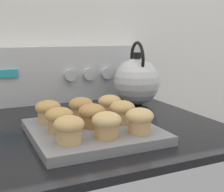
% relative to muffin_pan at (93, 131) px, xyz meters
% --- Properties ---
extents(wall_back, '(8.00, 0.05, 2.40)m').
position_rel_muffin_pan_xyz_m(wall_back, '(0.01, 0.47, 0.27)').
color(wall_back, silver).
rests_on(wall_back, ground_plane).
extents(control_panel, '(0.72, 0.07, 0.20)m').
position_rel_muffin_pan_xyz_m(control_panel, '(0.01, 0.42, 0.09)').
color(control_panel, '#B7BABF').
rests_on(control_panel, stove_range).
extents(muffin_pan, '(0.30, 0.30, 0.02)m').
position_rel_muffin_pan_xyz_m(muffin_pan, '(0.00, 0.00, 0.00)').
color(muffin_pan, slate).
rests_on(muffin_pan, stove_range).
extents(muffin_r0_c0, '(0.07, 0.07, 0.06)m').
position_rel_muffin_pan_xyz_m(muffin_r0_c0, '(-0.08, -0.08, 0.04)').
color(muffin_r0_c0, tan).
rests_on(muffin_r0_c0, muffin_pan).
extents(muffin_r0_c1, '(0.07, 0.07, 0.06)m').
position_rel_muffin_pan_xyz_m(muffin_r0_c1, '(0.00, -0.09, 0.04)').
color(muffin_r0_c1, tan).
rests_on(muffin_r0_c1, muffin_pan).
extents(muffin_r0_c2, '(0.07, 0.07, 0.06)m').
position_rel_muffin_pan_xyz_m(muffin_r0_c2, '(0.08, -0.09, 0.04)').
color(muffin_r0_c2, tan).
rests_on(muffin_r0_c2, muffin_pan).
extents(muffin_r1_c0, '(0.07, 0.07, 0.06)m').
position_rel_muffin_pan_xyz_m(muffin_r1_c0, '(-0.08, -0.00, 0.04)').
color(muffin_r1_c0, tan).
rests_on(muffin_r1_c0, muffin_pan).
extents(muffin_r1_c1, '(0.07, 0.07, 0.06)m').
position_rel_muffin_pan_xyz_m(muffin_r1_c1, '(-0.00, 0.00, 0.04)').
color(muffin_r1_c1, olive).
rests_on(muffin_r1_c1, muffin_pan).
extents(muffin_r1_c2, '(0.07, 0.07, 0.06)m').
position_rel_muffin_pan_xyz_m(muffin_r1_c2, '(0.08, 0.00, 0.04)').
color(muffin_r1_c2, tan).
rests_on(muffin_r1_c2, muffin_pan).
extents(muffin_r2_c0, '(0.07, 0.07, 0.06)m').
position_rel_muffin_pan_xyz_m(muffin_r2_c0, '(-0.09, 0.09, 0.04)').
color(muffin_r2_c0, tan).
rests_on(muffin_r2_c0, muffin_pan).
extents(muffin_r2_c1, '(0.07, 0.07, 0.06)m').
position_rel_muffin_pan_xyz_m(muffin_r2_c1, '(0.00, 0.09, 0.04)').
color(muffin_r2_c1, tan).
rests_on(muffin_r2_c1, muffin_pan).
extents(muffin_r2_c2, '(0.07, 0.07, 0.06)m').
position_rel_muffin_pan_xyz_m(muffin_r2_c2, '(0.09, 0.08, 0.04)').
color(muffin_r2_c2, tan).
rests_on(muffin_r2_c2, muffin_pan).
extents(tea_kettle, '(0.16, 0.20, 0.22)m').
position_rel_muffin_pan_xyz_m(tea_kettle, '(0.27, 0.26, 0.07)').
color(tea_kettle, silver).
rests_on(tea_kettle, stove_range).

